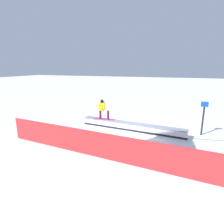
{
  "coord_description": "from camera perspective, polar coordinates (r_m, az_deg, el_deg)",
  "views": [
    {
      "loc": [
        -2.71,
        10.87,
        3.99
      ],
      "look_at": [
        0.95,
        0.91,
        1.37
      ],
      "focal_mm": 29.75,
      "sensor_mm": 36.0,
      "label": 1
    }
  ],
  "objects": [
    {
      "name": "ground_plane",
      "position": [
        11.89,
        5.86,
        -5.82
      ],
      "size": [
        120.0,
        120.0,
        0.0
      ],
      "primitive_type": "plane",
      "color": "white"
    },
    {
      "name": "grind_box",
      "position": [
        11.81,
        5.89,
        -4.7
      ],
      "size": [
        6.74,
        1.21,
        0.54
      ],
      "color": "white",
      "rests_on": "ground_plane"
    },
    {
      "name": "snowboarder",
      "position": [
        12.32,
        -2.9,
        1.02
      ],
      "size": [
        1.49,
        0.52,
        1.34
      ],
      "color": "#B32E95",
      "rests_on": "grind_box"
    },
    {
      "name": "safety_fence",
      "position": [
        8.17,
        -1.09,
        -10.69
      ],
      "size": [
        11.56,
        1.21,
        1.19
      ],
      "primitive_type": "cube",
      "rotation": [
        0.0,
        0.0,
        -0.1
      ],
      "color": "red",
      "rests_on": "ground_plane"
    },
    {
      "name": "trail_marker",
      "position": [
        12.1,
        26.2,
        -1.52
      ],
      "size": [
        0.4,
        0.1,
        2.02
      ],
      "color": "#262628",
      "rests_on": "ground_plane"
    }
  ]
}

